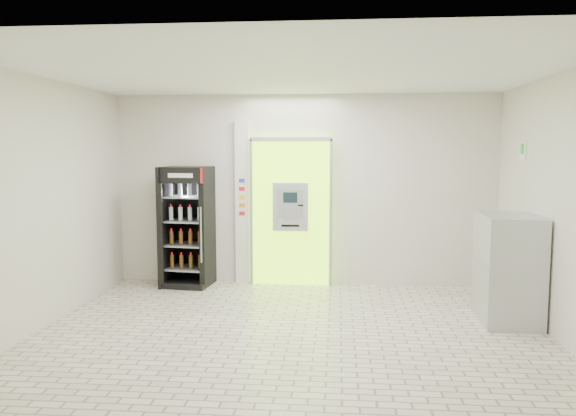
# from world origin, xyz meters

# --- Properties ---
(ground) EXTENTS (6.00, 6.00, 0.00)m
(ground) POSITION_xyz_m (0.00, 0.00, 0.00)
(ground) COLOR beige
(ground) RESTS_ON ground
(room_shell) EXTENTS (6.00, 6.00, 6.00)m
(room_shell) POSITION_xyz_m (0.00, 0.00, 1.84)
(room_shell) COLOR beige
(room_shell) RESTS_ON ground
(atm_assembly) EXTENTS (1.30, 0.24, 2.33)m
(atm_assembly) POSITION_xyz_m (-0.20, 2.41, 1.17)
(atm_assembly) COLOR #97EA16
(atm_assembly) RESTS_ON ground
(pillar) EXTENTS (0.22, 0.11, 2.60)m
(pillar) POSITION_xyz_m (-0.98, 2.45, 1.30)
(pillar) COLOR silver
(pillar) RESTS_ON ground
(beverage_cooler) EXTENTS (0.77, 0.72, 1.87)m
(beverage_cooler) POSITION_xyz_m (-1.81, 2.19, 0.90)
(beverage_cooler) COLOR black
(beverage_cooler) RESTS_ON ground
(steel_cabinet) EXTENTS (0.71, 1.03, 1.34)m
(steel_cabinet) POSITION_xyz_m (2.66, 0.74, 0.67)
(steel_cabinet) COLOR #ABAEB3
(steel_cabinet) RESTS_ON ground
(exit_sign) EXTENTS (0.02, 0.22, 0.26)m
(exit_sign) POSITION_xyz_m (2.99, 1.40, 2.12)
(exit_sign) COLOR white
(exit_sign) RESTS_ON room_shell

